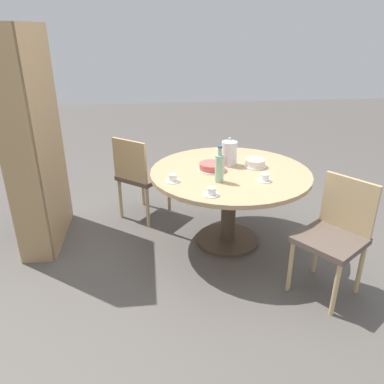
% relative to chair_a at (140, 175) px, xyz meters
% --- Properties ---
extents(ground_plane, '(14.00, 14.00, 0.00)m').
position_rel_chair_a_xyz_m(ground_plane, '(-0.58, -0.79, -0.48)').
color(ground_plane, '#56514C').
extents(dining_table, '(1.39, 1.39, 0.70)m').
position_rel_chair_a_xyz_m(dining_table, '(-0.58, -0.79, 0.09)').
color(dining_table, '#473828').
rests_on(dining_table, ground_plane).
extents(chair_a, '(0.59, 0.59, 0.87)m').
position_rel_chair_a_xyz_m(chair_a, '(0.00, 0.00, 0.00)').
color(chair_a, tan).
rests_on(chair_a, ground_plane).
extents(chair_b, '(0.59, 0.59, 0.87)m').
position_rel_chair_a_xyz_m(chair_b, '(-1.34, -1.41, 0.00)').
color(chair_b, tan).
rests_on(chair_b, ground_plane).
extents(bookshelf, '(0.87, 0.28, 1.88)m').
position_rel_chair_a_xyz_m(bookshelf, '(-0.31, 0.85, 0.44)').
color(bookshelf, tan).
rests_on(bookshelf, ground_plane).
extents(coffee_pot, '(0.14, 0.14, 0.26)m').
position_rel_chair_a_xyz_m(coffee_pot, '(-0.43, -0.81, 0.34)').
color(coffee_pot, silver).
rests_on(coffee_pot, dining_table).
extents(water_bottle, '(0.07, 0.07, 0.30)m').
position_rel_chair_a_xyz_m(water_bottle, '(-0.81, -0.65, 0.34)').
color(water_bottle, '#99C6A3').
rests_on(water_bottle, dining_table).
extents(cake_main, '(0.24, 0.24, 0.07)m').
position_rel_chair_a_xyz_m(cake_main, '(-0.55, -0.63, 0.25)').
color(cake_main, white).
rests_on(cake_main, dining_table).
extents(cake_second, '(0.20, 0.20, 0.07)m').
position_rel_chair_a_xyz_m(cake_second, '(-0.50, -1.03, 0.26)').
color(cake_second, white).
rests_on(cake_second, dining_table).
extents(cup_a, '(0.12, 0.12, 0.06)m').
position_rel_chair_a_xyz_m(cup_a, '(-0.84, -1.02, 0.25)').
color(cup_a, white).
rests_on(cup_a, dining_table).
extents(cup_b, '(0.12, 0.12, 0.06)m').
position_rel_chair_a_xyz_m(cup_b, '(-0.76, -0.28, 0.25)').
color(cup_b, white).
rests_on(cup_b, dining_table).
extents(cup_c, '(0.12, 0.12, 0.06)m').
position_rel_chair_a_xyz_m(cup_c, '(-1.06, -0.55, 0.25)').
color(cup_c, white).
rests_on(cup_c, dining_table).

